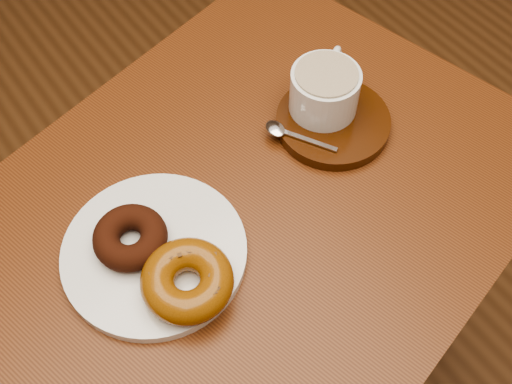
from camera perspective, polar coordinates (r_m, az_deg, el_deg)
cafe_table at (r=0.97m, az=-0.96°, el=-5.32°), size 0.96×0.80×0.78m
donut_plate at (r=0.83m, az=-9.02°, el=-5.32°), size 0.32×0.32×0.01m
donut_cinnamon at (r=0.82m, az=-11.12°, el=-3.99°), size 0.12×0.12×0.03m
donut_caramel at (r=0.78m, az=-6.14°, el=-7.83°), size 0.14×0.14×0.04m
saucer at (r=0.95m, az=6.85°, el=6.20°), size 0.22×0.22×0.02m
coffee_cup at (r=0.93m, az=6.14°, el=9.05°), size 0.12×0.10×0.07m
teaspoon at (r=0.91m, az=2.33°, el=5.45°), size 0.06×0.10×0.01m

